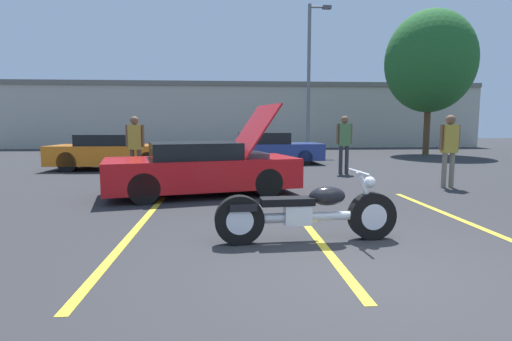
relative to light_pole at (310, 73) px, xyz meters
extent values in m
plane|color=#2D2D30|center=(-2.93, -17.14, -4.26)|extent=(80.00, 80.00, 0.00)
cube|color=yellow|center=(-5.82, -15.12, -4.26)|extent=(0.12, 5.49, 0.01)
cube|color=yellow|center=(-3.16, -15.12, -4.26)|extent=(0.12, 5.49, 0.01)
cube|color=yellow|center=(-0.51, -15.12, -4.26)|extent=(0.12, 5.49, 0.01)
cube|color=#B2AD9E|center=(-2.93, 7.51, -2.06)|extent=(32.00, 4.00, 4.40)
cube|color=slate|center=(-2.93, 7.51, -0.01)|extent=(32.00, 4.20, 0.30)
cylinder|color=slate|center=(-0.08, 0.00, -0.38)|extent=(0.18, 0.18, 7.76)
cylinder|color=slate|center=(0.37, 0.00, 3.35)|extent=(0.90, 0.10, 0.10)
cube|color=#4C4C51|center=(0.82, 0.00, 3.35)|extent=(0.44, 0.28, 0.16)
cylinder|color=brown|center=(6.04, -0.88, -2.83)|extent=(0.32, 0.32, 2.85)
ellipsoid|color=#236028|center=(6.04, -0.88, 0.54)|extent=(4.51, 4.51, 5.18)
cylinder|color=black|center=(-2.41, -15.83, -3.93)|extent=(0.67, 0.20, 0.66)
cylinder|color=black|center=(-4.26, -15.94, -3.93)|extent=(0.67, 0.20, 0.66)
cylinder|color=silver|center=(-2.41, -15.83, -3.93)|extent=(0.37, 0.19, 0.36)
cylinder|color=silver|center=(-4.26, -15.94, -3.93)|extent=(0.37, 0.19, 0.36)
cylinder|color=silver|center=(-3.34, -15.88, -3.91)|extent=(1.58, 0.21, 0.12)
cube|color=silver|center=(-3.48, -15.89, -3.87)|extent=(0.37, 0.26, 0.28)
ellipsoid|color=black|center=(-3.06, -15.87, -3.63)|extent=(0.52, 0.31, 0.26)
cube|color=black|center=(-3.62, -15.90, -3.69)|extent=(0.73, 0.30, 0.10)
cube|color=black|center=(-4.22, -15.93, -3.75)|extent=(0.38, 0.24, 0.10)
cylinder|color=silver|center=(-2.51, -15.84, -3.61)|extent=(0.31, 0.09, 0.63)
cylinder|color=silver|center=(-2.62, -15.84, -3.31)|extent=(0.08, 0.70, 0.04)
sphere|color=silver|center=(-2.46, -15.84, -3.45)|extent=(0.16, 0.16, 0.16)
cylinder|color=silver|center=(-3.76, -15.80, -3.97)|extent=(1.21, 0.16, 0.09)
cube|color=red|center=(-4.99, -12.05, -3.75)|extent=(4.54, 2.75, 0.66)
cube|color=black|center=(-5.15, -12.09, -3.24)|extent=(2.23, 2.03, 0.36)
cylinder|color=black|center=(-3.53, -12.52, -3.94)|extent=(0.68, 0.36, 0.64)
cylinder|color=black|center=(-3.90, -10.97, -3.94)|extent=(0.68, 0.36, 0.64)
cylinder|color=black|center=(-6.08, -13.13, -3.94)|extent=(0.68, 0.36, 0.64)
cylinder|color=black|center=(-6.45, -11.58, -3.94)|extent=(0.68, 0.36, 0.64)
cube|color=red|center=(-3.82, -11.77, -2.82)|extent=(1.24, 1.83, 1.24)
cube|color=#4C4C51|center=(-3.86, -11.78, -3.46)|extent=(0.81, 1.11, 0.28)
cube|color=orange|center=(-8.36, -6.71, -3.74)|extent=(4.41, 1.94, 0.68)
cube|color=black|center=(-8.53, -6.70, -3.21)|extent=(2.02, 1.67, 0.38)
cylinder|color=black|center=(-7.05, -7.54, -3.92)|extent=(0.69, 0.25, 0.68)
cylinder|color=black|center=(-6.98, -5.99, -3.92)|extent=(0.69, 0.25, 0.68)
cylinder|color=black|center=(-9.73, -7.43, -3.92)|extent=(0.69, 0.25, 0.68)
cylinder|color=black|center=(-9.67, -5.88, -3.92)|extent=(0.69, 0.25, 0.68)
cube|color=navy|center=(-2.76, -5.10, -3.77)|extent=(4.39, 2.02, 0.66)
cube|color=black|center=(-2.93, -5.11, -3.22)|extent=(2.03, 1.69, 0.44)
cylinder|color=black|center=(-1.39, -5.78, -3.96)|extent=(0.61, 0.26, 0.60)
cylinder|color=black|center=(-1.48, -4.25, -3.96)|extent=(0.61, 0.26, 0.60)
cylinder|color=black|center=(-4.04, -5.95, -3.96)|extent=(0.61, 0.26, 0.60)
cylinder|color=black|center=(-4.14, -4.42, -3.96)|extent=(0.61, 0.26, 0.60)
cylinder|color=gray|center=(1.04, -11.54, -3.82)|extent=(0.12, 0.12, 0.89)
cylinder|color=gray|center=(1.24, -11.54, -3.82)|extent=(0.12, 0.12, 0.89)
cube|color=#B29933|center=(1.14, -11.54, -3.02)|extent=(0.36, 0.20, 0.70)
cylinder|color=brown|center=(0.92, -11.54, -2.99)|extent=(0.08, 0.08, 0.63)
cylinder|color=brown|center=(1.36, -11.54, -2.99)|extent=(0.08, 0.08, 0.63)
sphere|color=brown|center=(1.14, -11.54, -2.55)|extent=(0.24, 0.24, 0.24)
cylinder|color=#333338|center=(-0.75, -8.57, -3.81)|extent=(0.12, 0.12, 0.90)
cylinder|color=#333338|center=(-0.55, -8.57, -3.81)|extent=(0.12, 0.12, 0.90)
cube|color=#4C7F47|center=(-0.65, -8.57, -3.00)|extent=(0.36, 0.20, 0.71)
cylinder|color=brown|center=(-0.87, -8.57, -2.97)|extent=(0.08, 0.08, 0.64)
cylinder|color=brown|center=(-0.43, -8.57, -2.97)|extent=(0.08, 0.08, 0.64)
sphere|color=brown|center=(-0.65, -8.57, -2.52)|extent=(0.24, 0.24, 0.24)
cylinder|color=brown|center=(-7.11, -9.58, -3.82)|extent=(0.12, 0.12, 0.88)
cylinder|color=brown|center=(-6.91, -9.58, -3.82)|extent=(0.12, 0.12, 0.88)
cube|color=#B29933|center=(-7.01, -9.58, -3.03)|extent=(0.36, 0.20, 0.70)
cylinder|color=brown|center=(-7.23, -9.58, -2.99)|extent=(0.08, 0.08, 0.63)
cylinder|color=brown|center=(-6.79, -9.58, -2.99)|extent=(0.08, 0.08, 0.63)
sphere|color=brown|center=(-7.01, -9.58, -2.56)|extent=(0.24, 0.24, 0.24)
camera|label=1|loc=(-4.43, -21.14, -2.66)|focal=28.00mm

